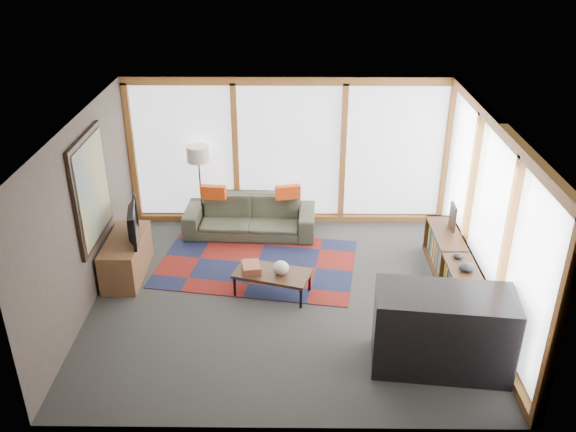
{
  "coord_description": "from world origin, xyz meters",
  "views": [
    {
      "loc": [
        0.08,
        -7.34,
        4.95
      ],
      "look_at": [
        0.0,
        0.4,
        1.1
      ],
      "focal_mm": 38.0,
      "sensor_mm": 36.0,
      "label": 1
    }
  ],
  "objects_px": {
    "coffee_table": "(272,283)",
    "television": "(128,223)",
    "sofa": "(250,216)",
    "floor_lamp": "(200,188)",
    "bookshelf": "(454,270)",
    "tv_console": "(126,257)",
    "bar_counter": "(442,331)"
  },
  "relations": [
    {
      "from": "sofa",
      "to": "television",
      "type": "xyz_separation_m",
      "value": [
        -1.69,
        -1.34,
        0.55
      ]
    },
    {
      "from": "bookshelf",
      "to": "bar_counter",
      "type": "distance_m",
      "value": 1.85
    },
    {
      "from": "sofa",
      "to": "television",
      "type": "height_order",
      "value": "television"
    },
    {
      "from": "sofa",
      "to": "bookshelf",
      "type": "distance_m",
      "value": 3.51
    },
    {
      "from": "coffee_table",
      "to": "bookshelf",
      "type": "bearing_deg",
      "value": 4.25
    },
    {
      "from": "floor_lamp",
      "to": "television",
      "type": "bearing_deg",
      "value": -119.14
    },
    {
      "from": "sofa",
      "to": "floor_lamp",
      "type": "distance_m",
      "value": 0.97
    },
    {
      "from": "tv_console",
      "to": "bookshelf",
      "type": "bearing_deg",
      "value": -3.52
    },
    {
      "from": "sofa",
      "to": "bookshelf",
      "type": "bearing_deg",
      "value": -25.68
    },
    {
      "from": "bookshelf",
      "to": "bar_counter",
      "type": "xyz_separation_m",
      "value": [
        -0.58,
        -1.74,
        0.22
      ]
    },
    {
      "from": "bookshelf",
      "to": "bar_counter",
      "type": "bearing_deg",
      "value": -108.3
    },
    {
      "from": "coffee_table",
      "to": "tv_console",
      "type": "bearing_deg",
      "value": 167.39
    },
    {
      "from": "floor_lamp",
      "to": "bar_counter",
      "type": "distance_m",
      "value": 4.92
    },
    {
      "from": "floor_lamp",
      "to": "bar_counter",
      "type": "height_order",
      "value": "floor_lamp"
    },
    {
      "from": "floor_lamp",
      "to": "bookshelf",
      "type": "xyz_separation_m",
      "value": [
        3.94,
        -1.84,
        -0.46
      ]
    },
    {
      "from": "television",
      "to": "bar_counter",
      "type": "bearing_deg",
      "value": -127.65
    },
    {
      "from": "floor_lamp",
      "to": "bar_counter",
      "type": "xyz_separation_m",
      "value": [
        3.36,
        -3.58,
        -0.25
      ]
    },
    {
      "from": "floor_lamp",
      "to": "bookshelf",
      "type": "relative_size",
      "value": 0.64
    },
    {
      "from": "bookshelf",
      "to": "television",
      "type": "bearing_deg",
      "value": 176.13
    },
    {
      "from": "bookshelf",
      "to": "television",
      "type": "height_order",
      "value": "television"
    },
    {
      "from": "floor_lamp",
      "to": "bookshelf",
      "type": "bearing_deg",
      "value": -25.02
    },
    {
      "from": "floor_lamp",
      "to": "bookshelf",
      "type": "distance_m",
      "value": 4.37
    },
    {
      "from": "sofa",
      "to": "floor_lamp",
      "type": "xyz_separation_m",
      "value": [
        -0.84,
        0.17,
        0.44
      ]
    },
    {
      "from": "coffee_table",
      "to": "television",
      "type": "relative_size",
      "value": 1.2
    },
    {
      "from": "bookshelf",
      "to": "tv_console",
      "type": "bearing_deg",
      "value": 176.48
    },
    {
      "from": "coffee_table",
      "to": "floor_lamp",
      "type": "bearing_deg",
      "value": 122.26
    },
    {
      "from": "sofa",
      "to": "bar_counter",
      "type": "xyz_separation_m",
      "value": [
        2.52,
        -3.41,
        0.19
      ]
    },
    {
      "from": "coffee_table",
      "to": "tv_console",
      "type": "height_order",
      "value": "tv_console"
    },
    {
      "from": "television",
      "to": "floor_lamp",
      "type": "bearing_deg",
      "value": -40.6
    },
    {
      "from": "coffee_table",
      "to": "bar_counter",
      "type": "relative_size",
      "value": 0.66
    },
    {
      "from": "sofa",
      "to": "floor_lamp",
      "type": "relative_size",
      "value": 1.44
    },
    {
      "from": "tv_console",
      "to": "television",
      "type": "xyz_separation_m",
      "value": [
        0.09,
        0.02,
        0.56
      ]
    }
  ]
}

